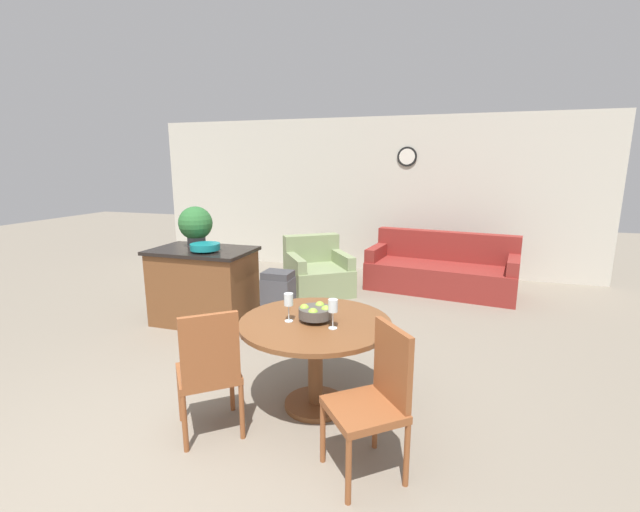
# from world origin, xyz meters

# --- Properties ---
(ground_plane) EXTENTS (24.00, 24.00, 0.00)m
(ground_plane) POSITION_xyz_m (0.00, 0.00, 0.00)
(ground_plane) COLOR gray
(wall_back) EXTENTS (8.00, 0.09, 2.70)m
(wall_back) POSITION_xyz_m (0.00, 5.68, 1.35)
(wall_back) COLOR beige
(wall_back) RESTS_ON ground_plane
(dining_table) EXTENTS (1.18, 1.18, 0.72)m
(dining_table) POSITION_xyz_m (0.62, 1.02, 0.56)
(dining_table) COLOR brown
(dining_table) RESTS_ON ground_plane
(dining_chair_near_left) EXTENTS (0.59, 0.59, 0.95)m
(dining_chair_near_left) POSITION_xyz_m (0.03, 0.44, 0.52)
(dining_chair_near_left) COLOR brown
(dining_chair_near_left) RESTS_ON ground_plane
(dining_chair_near_right) EXTENTS (0.59, 0.59, 0.95)m
(dining_chair_near_right) POSITION_xyz_m (1.19, 0.44, 0.52)
(dining_chair_near_right) COLOR brown
(dining_chair_near_right) RESTS_ON ground_plane
(fruit_bowl) EXTENTS (0.25, 0.25, 0.13)m
(fruit_bowl) POSITION_xyz_m (0.62, 1.02, 0.80)
(fruit_bowl) COLOR #4C4742
(fruit_bowl) RESTS_ON dining_table
(wine_glass_left) EXTENTS (0.07, 0.07, 0.22)m
(wine_glass_left) POSITION_xyz_m (0.43, 0.95, 0.89)
(wine_glass_left) COLOR silver
(wine_glass_left) RESTS_ON dining_table
(wine_glass_right) EXTENTS (0.07, 0.07, 0.22)m
(wine_glass_right) POSITION_xyz_m (0.79, 0.91, 0.89)
(wine_glass_right) COLOR silver
(wine_glass_right) RESTS_ON dining_table
(kitchen_island) EXTENTS (1.20, 0.76, 0.91)m
(kitchen_island) POSITION_xyz_m (-1.26, 2.40, 0.46)
(kitchen_island) COLOR brown
(kitchen_island) RESTS_ON ground_plane
(teal_bowl) EXTENTS (0.34, 0.34, 0.10)m
(teal_bowl) POSITION_xyz_m (-1.12, 2.27, 0.97)
(teal_bowl) COLOR #147A7F
(teal_bowl) RESTS_ON kitchen_island
(potted_plant) EXTENTS (0.41, 0.41, 0.49)m
(potted_plant) POSITION_xyz_m (-1.42, 2.55, 1.18)
(potted_plant) COLOR #4C4C51
(potted_plant) RESTS_ON kitchen_island
(trash_bin) EXTENTS (0.34, 0.28, 0.68)m
(trash_bin) POSITION_xyz_m (-0.33, 2.51, 0.34)
(trash_bin) COLOR #47474C
(trash_bin) RESTS_ON ground_plane
(couch) EXTENTS (2.27, 1.20, 0.87)m
(couch) POSITION_xyz_m (1.44, 4.67, 0.29)
(couch) COLOR maroon
(couch) RESTS_ON ground_plane
(armchair) EXTENTS (1.25, 1.27, 0.82)m
(armchair) POSITION_xyz_m (-0.34, 4.05, 0.28)
(armchair) COLOR gray
(armchair) RESTS_ON ground_plane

